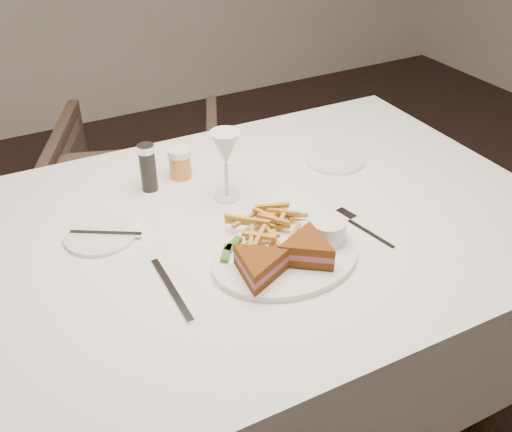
{
  "coord_description": "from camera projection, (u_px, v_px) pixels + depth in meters",
  "views": [
    {
      "loc": [
        -0.81,
        -0.85,
        1.5
      ],
      "look_at": [
        -0.33,
        0.06,
        0.8
      ],
      "focal_mm": 40.0,
      "sensor_mm": 36.0,
      "label": 1
    }
  ],
  "objects": [
    {
      "name": "table",
      "position": [
        247.0,
        338.0,
        1.52
      ],
      "size": [
        1.47,
        1.0,
        0.75
      ],
      "primitive_type": "cube",
      "rotation": [
        0.0,
        0.0,
        -0.02
      ],
      "color": "white",
      "rests_on": "ground"
    },
    {
      "name": "table_setting",
      "position": [
        260.0,
        222.0,
        1.25
      ],
      "size": [
        0.82,
        0.63,
        0.18
      ],
      "color": "white",
      "rests_on": "table"
    },
    {
      "name": "chair_far",
      "position": [
        143.0,
        183.0,
        2.3
      ],
      "size": [
        0.8,
        0.78,
        0.64
      ],
      "primitive_type": "imported",
      "rotation": [
        0.0,
        0.0,
        2.72
      ],
      "color": "#49362D",
      "rests_on": "ground"
    },
    {
      "name": "ground",
      "position": [
        357.0,
        410.0,
        1.78
      ],
      "size": [
        5.0,
        5.0,
        0.0
      ],
      "primitive_type": "plane",
      "color": "black",
      "rests_on": "ground"
    }
  ]
}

